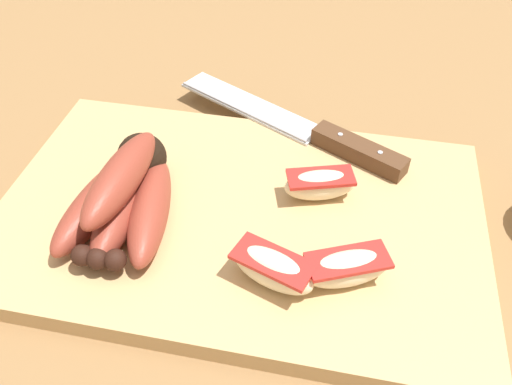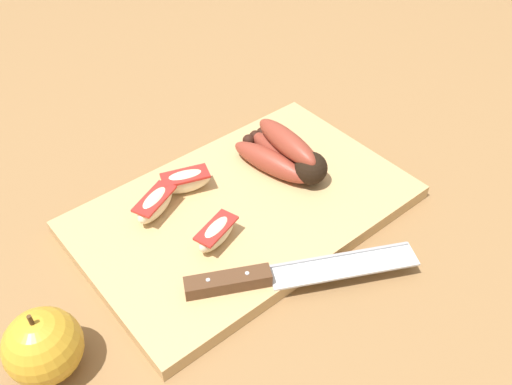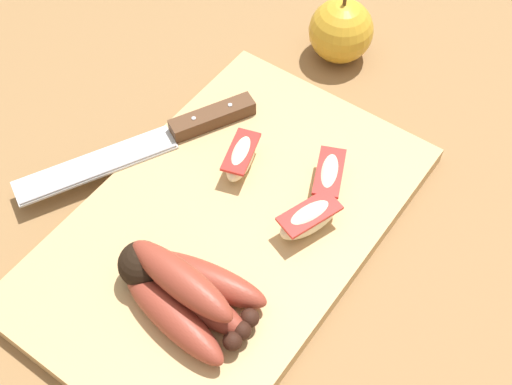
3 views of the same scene
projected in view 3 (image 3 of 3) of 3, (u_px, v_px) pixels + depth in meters
The scene contains 8 objects.
ground_plane at pixel (227, 233), 0.74m from camera, with size 6.00×6.00×0.00m, color olive.
cutting_board at pixel (227, 228), 0.73m from camera, with size 0.44×0.28×0.02m, color tan.
banana_bunch at pixel (182, 290), 0.65m from camera, with size 0.10×0.15×0.06m.
chefs_knife at pixel (173, 133), 0.78m from camera, with size 0.26×0.16×0.02m.
apple_wedge_near at pixel (241, 157), 0.75m from camera, with size 0.07×0.04×0.03m.
apple_wedge_middle at pixel (329, 177), 0.73m from camera, with size 0.07×0.05×0.03m.
apple_wedge_far at pixel (309, 219), 0.70m from camera, with size 0.07×0.05×0.03m.
whole_apple at pixel (341, 31), 0.86m from camera, with size 0.08×0.08×0.09m.
Camera 3 is at (0.31, 0.26, 0.62)m, focal length 49.19 mm.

